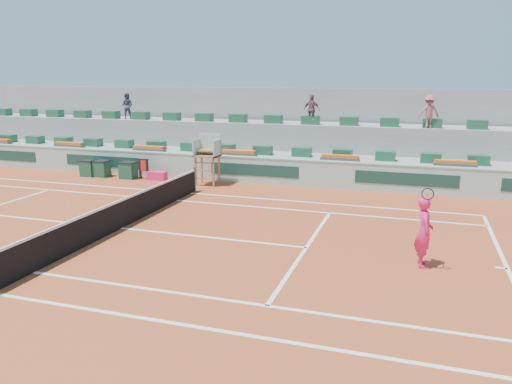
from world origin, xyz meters
TOP-DOWN VIEW (x-y plane):
  - ground at (0.00, 0.00)m, footprint 90.00×90.00m
  - seating_tier_lower at (0.00, 10.70)m, footprint 36.00×4.00m
  - seating_tier_upper at (0.00, 12.30)m, footprint 36.00×2.40m
  - stadium_back_wall at (0.00, 13.90)m, footprint 36.00×0.40m
  - player_bag at (-2.84, 7.63)m, footprint 0.96×0.43m
  - spectator_left at (-6.98, 11.84)m, footprint 0.83×0.70m
  - spectator_mid at (4.10, 11.50)m, footprint 0.96×0.56m
  - spectator_right at (9.80, 11.42)m, footprint 1.16×0.91m
  - court_lines at (0.00, 0.00)m, footprint 23.89×11.09m
  - tennis_net at (0.00, 0.00)m, footprint 0.10×11.97m
  - advertising_hoarding at (0.02, 8.50)m, footprint 36.00×0.34m
  - umpire_chair at (0.00, 7.50)m, footprint 1.10×0.90m
  - seat_row_lower at (0.00, 9.80)m, footprint 32.90×0.60m
  - seat_row_upper at (0.00, 11.70)m, footprint 32.90×0.60m
  - flower_planters at (-1.50, 9.00)m, footprint 26.80×0.36m
  - drink_cooler_a at (-4.41, 7.55)m, footprint 0.79×0.68m
  - drink_cooler_b at (-5.99, 7.54)m, footprint 0.80×0.69m
  - drink_cooler_c at (-6.67, 7.43)m, footprint 0.74×0.64m
  - towel_rack at (-3.56, 7.62)m, footprint 0.61×0.10m
  - tennis_player at (9.69, -0.46)m, footprint 0.57×0.95m

SIDE VIEW (x-z plane):
  - ground at x=0.00m, z-range 0.00..0.00m
  - court_lines at x=0.00m, z-range 0.00..0.01m
  - player_bag at x=-2.84m, z-range 0.00..0.43m
  - drink_cooler_c at x=-6.67m, z-range 0.00..0.84m
  - drink_cooler_a at x=-4.41m, z-range 0.00..0.84m
  - drink_cooler_b at x=-5.99m, z-range 0.00..0.84m
  - tennis_net at x=0.00m, z-range -0.02..1.08m
  - seating_tier_lower at x=0.00m, z-range 0.00..1.20m
  - towel_rack at x=-3.56m, z-range 0.09..1.12m
  - advertising_hoarding at x=0.02m, z-range 0.00..1.26m
  - tennis_player at x=9.69m, z-range -0.17..2.11m
  - seating_tier_upper at x=0.00m, z-range 0.00..2.60m
  - flower_planters at x=-1.50m, z-range 1.19..1.47m
  - seat_row_lower at x=0.00m, z-range 1.20..1.64m
  - umpire_chair at x=0.00m, z-range 0.34..2.74m
  - stadium_back_wall at x=0.00m, z-range 0.00..4.40m
  - seat_row_upper at x=0.00m, z-range 2.60..3.04m
  - spectator_left at x=-6.98m, z-range 2.60..4.10m
  - spectator_mid at x=4.10m, z-range 2.60..4.14m
  - spectator_right at x=9.80m, z-range 2.60..4.17m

